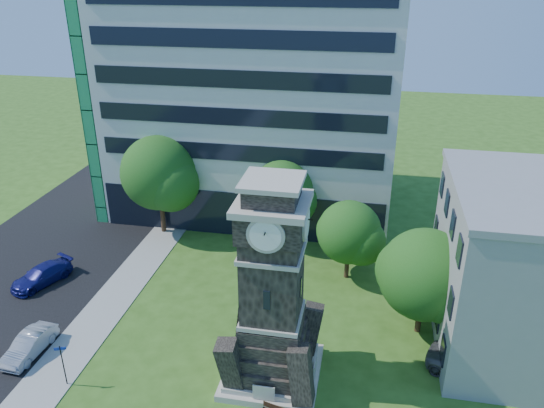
% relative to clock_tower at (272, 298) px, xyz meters
% --- Properties ---
extents(ground, '(160.00, 160.00, 0.00)m').
position_rel_clock_tower_xyz_m(ground, '(-3.00, -2.00, -5.28)').
color(ground, '#325618').
rests_on(ground, ground).
extents(sidewalk, '(3.00, 70.00, 0.06)m').
position_rel_clock_tower_xyz_m(sidewalk, '(-12.50, 3.00, -5.25)').
color(sidewalk, gray).
rests_on(sidewalk, ground).
extents(clock_tower, '(5.40, 5.40, 12.22)m').
position_rel_clock_tower_xyz_m(clock_tower, '(0.00, 0.00, 0.00)').
color(clock_tower, '#BCB5A4').
rests_on(clock_tower, ground).
extents(office_tall, '(26.20, 15.11, 28.60)m').
position_rel_clock_tower_xyz_m(office_tall, '(-6.20, 23.84, 8.94)').
color(office_tall, silver).
rests_on(office_tall, ground).
extents(car_street_mid, '(1.62, 4.08, 1.32)m').
position_rel_clock_tower_xyz_m(car_street_mid, '(-14.82, -1.04, -4.62)').
color(car_street_mid, '#97999E').
rests_on(car_street_mid, ground).
extents(car_street_north, '(3.55, 5.04, 1.35)m').
position_rel_clock_tower_xyz_m(car_street_north, '(-18.64, 6.23, -4.60)').
color(car_street_north, navy).
rests_on(car_street_north, ground).
extents(car_east_lot, '(5.69, 4.15, 1.44)m').
position_rel_clock_tower_xyz_m(car_east_lot, '(11.35, 1.95, -4.56)').
color(car_east_lot, '#515257').
rests_on(car_east_lot, ground).
extents(street_sign, '(0.65, 0.06, 2.71)m').
position_rel_clock_tower_xyz_m(street_sign, '(-11.27, -3.00, -3.59)').
color(street_sign, black).
rests_on(street_sign, ground).
extents(tree_nw, '(7.03, 6.39, 8.78)m').
position_rel_clock_tower_xyz_m(tree_nw, '(-12.78, 15.86, 0.08)').
color(tree_nw, '#332114').
rests_on(tree_nw, ground).
extents(tree_nc, '(5.72, 5.20, 7.30)m').
position_rel_clock_tower_xyz_m(tree_nc, '(-2.19, 15.90, -0.77)').
color(tree_nc, '#332114').
rests_on(tree_nc, ground).
extents(tree_ne, '(5.19, 4.72, 6.20)m').
position_rel_clock_tower_xyz_m(tree_ne, '(3.61, 11.38, -1.60)').
color(tree_ne, '#332114').
rests_on(tree_ne, ground).
extents(tree_east, '(6.37, 5.79, 7.17)m').
position_rel_clock_tower_xyz_m(tree_east, '(8.58, 5.72, -1.17)').
color(tree_east, '#332114').
rests_on(tree_east, ground).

